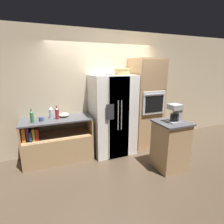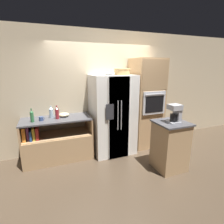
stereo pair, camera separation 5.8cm
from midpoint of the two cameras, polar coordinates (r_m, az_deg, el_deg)
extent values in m
plane|color=#4C3D2D|center=(4.32, -0.55, -12.68)|extent=(20.00, 20.00, 0.00)
cube|color=beige|center=(4.30, -2.66, 6.83)|extent=(12.00, 0.06, 2.80)
cube|color=tan|center=(4.07, -16.59, -10.78)|extent=(1.43, 0.64, 0.56)
cube|color=tan|center=(3.96, -16.89, -7.03)|extent=(1.37, 0.59, 0.02)
cube|color=tan|center=(3.93, -27.26, -5.70)|extent=(0.04, 0.64, 0.34)
cube|color=tan|center=(4.00, -7.07, -3.80)|extent=(0.04, 0.64, 0.34)
cube|color=#4C4C51|center=(3.85, -17.27, -2.22)|extent=(1.43, 0.64, 0.03)
cube|color=orange|center=(3.90, -26.29, -5.99)|extent=(0.06, 0.40, 0.28)
cube|color=#934784|center=(3.90, -25.34, -6.06)|extent=(0.05, 0.30, 0.26)
cube|color=#284C8E|center=(3.90, -24.51, -6.40)|extent=(0.04, 0.43, 0.20)
cube|color=gold|center=(3.89, -23.74, -5.99)|extent=(0.05, 0.39, 0.25)
cube|color=#B72D28|center=(3.89, -22.82, -5.97)|extent=(0.05, 0.39, 0.24)
cube|color=white|center=(4.04, 0.52, -0.85)|extent=(0.95, 0.77, 1.81)
cube|color=white|center=(3.69, 2.69, -2.39)|extent=(0.47, 0.02, 1.77)
cube|color=white|center=(3.69, 2.86, -2.37)|extent=(0.47, 0.02, 1.77)
cylinder|color=#B2B2B7|center=(3.63, 2.41, -1.19)|extent=(0.02, 0.02, 0.63)
cylinder|color=#B2B2B7|center=(3.66, 3.50, -1.07)|extent=(0.02, 0.02, 0.63)
cube|color=#2D2D33|center=(3.55, -0.24, -0.01)|extent=(0.17, 0.01, 0.33)
cube|color=tan|center=(4.45, 11.32, 2.71)|extent=(0.71, 0.68, 2.17)
cube|color=silver|center=(4.14, 14.00, 2.89)|extent=(0.58, 0.04, 0.53)
cube|color=black|center=(4.13, 14.13, 2.40)|extent=(0.48, 0.01, 0.37)
cylinder|color=#B2B2B7|center=(4.07, 14.46, 5.67)|extent=(0.51, 0.02, 0.02)
cube|color=#A68259|center=(4.07, 14.43, 11.69)|extent=(0.67, 0.01, 0.66)
cube|color=tan|center=(3.67, 18.77, -10.55)|extent=(0.55, 0.54, 0.94)
cube|color=#4C4C51|center=(3.50, 19.41, -3.33)|extent=(0.60, 0.59, 0.03)
cylinder|color=tan|center=(3.92, 3.78, 12.95)|extent=(0.34, 0.34, 0.13)
torus|color=tan|center=(3.92, 3.79, 13.86)|extent=(0.36, 0.36, 0.03)
ellipsoid|color=white|center=(3.78, -0.54, 12.52)|extent=(0.24, 0.24, 0.07)
cylinder|color=#33723F|center=(3.74, -24.24, -1.55)|extent=(0.07, 0.07, 0.20)
cone|color=#33723F|center=(3.71, -24.43, 0.18)|extent=(0.07, 0.07, 0.04)
cylinder|color=#33723F|center=(3.70, -24.49, 0.76)|extent=(0.02, 0.02, 0.04)
cylinder|color=silver|center=(3.90, -18.80, -0.46)|extent=(0.09, 0.09, 0.19)
cone|color=silver|center=(3.87, -18.94, 1.22)|extent=(0.09, 0.09, 0.05)
cylinder|color=silver|center=(3.87, -18.98, 1.74)|extent=(0.03, 0.03, 0.03)
cylinder|color=maroon|center=(3.79, -17.06, -0.63)|extent=(0.08, 0.08, 0.20)
cone|color=maroon|center=(3.76, -17.20, 1.16)|extent=(0.08, 0.08, 0.04)
cylinder|color=maroon|center=(3.75, -17.24, 1.75)|extent=(0.03, 0.03, 0.04)
cylinder|color=#384C7A|center=(3.77, -21.77, -2.06)|extent=(0.08, 0.08, 0.08)
torus|color=#384C7A|center=(3.77, -21.12, -2.00)|extent=(0.06, 0.01, 0.06)
ellipsoid|color=beige|center=(3.93, -15.03, -0.83)|extent=(0.22, 0.22, 0.09)
cube|color=#B2B2B7|center=(3.46, 19.90, -3.09)|extent=(0.22, 0.20, 0.02)
cylinder|color=black|center=(3.43, 19.81, -1.77)|extent=(0.12, 0.12, 0.14)
cube|color=#B2B2B7|center=(3.46, 21.01, -0.41)|extent=(0.08, 0.17, 0.35)
cube|color=#B2B2B7|center=(3.39, 20.31, 1.51)|extent=(0.22, 0.20, 0.10)
camera|label=1|loc=(0.03, -89.57, 0.11)|focal=28.00mm
camera|label=2|loc=(0.03, 90.43, -0.11)|focal=28.00mm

